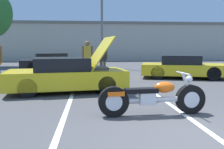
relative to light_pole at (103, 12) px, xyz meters
name	(u,v)px	position (x,y,z in m)	size (l,w,h in m)	color
ground_plane	(196,138)	(0.80, -14.99, -4.19)	(80.00, 80.00, 0.00)	#474749
parking_stripe_foreground	(65,114)	(-1.60, -13.22, -4.19)	(0.12, 5.27, 0.01)	white
parking_stripe_middle	(179,111)	(1.16, -13.22, -4.19)	(0.12, 5.27, 0.01)	white
far_building	(105,41)	(0.80, 10.84, -1.85)	(32.00, 4.20, 4.40)	#B2AD9E
light_pole	(103,12)	(0.00, 0.00, 0.00)	(1.21, 0.28, 7.62)	slate
motorcycle	(152,98)	(0.40, -13.50, -3.78)	(2.51, 0.70, 0.98)	black
show_car_hood_open	(67,75)	(-1.81, -10.18, -3.61)	(4.28, 2.47, 1.93)	yellow
parked_car_right_row	(183,67)	(3.66, -6.79, -3.64)	(4.49, 2.96, 1.15)	yellow
parked_car_left_row	(53,63)	(-3.34, -2.91, -3.62)	(4.48, 2.88, 1.18)	black
spectator_near_motorcycle	(103,57)	(-0.33, -5.81, -3.17)	(0.52, 0.23, 1.72)	brown
spectator_by_show_car	(87,56)	(-1.12, -6.91, -3.07)	(0.52, 0.24, 1.85)	#333338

